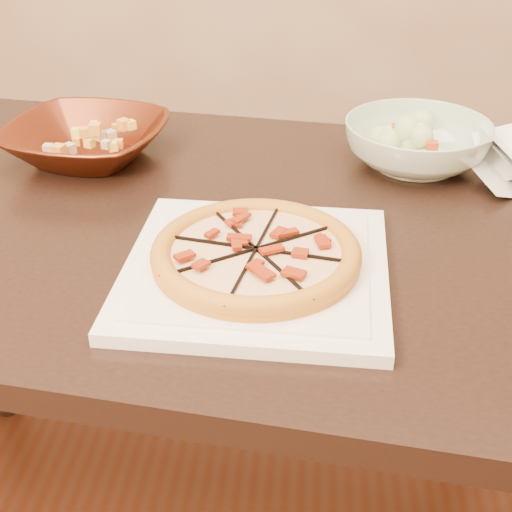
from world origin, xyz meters
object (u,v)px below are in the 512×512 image
Objects in this scene: dining_table at (199,276)px; salad_bowl at (416,144)px; plate at (256,269)px; pizza at (256,253)px; bronze_bowl at (87,141)px.

salad_bowl is at bearing 30.26° from dining_table.
plate is at bearing -57.64° from dining_table.
dining_table is at bearing 122.36° from pizza.
pizza is 0.47m from bronze_bowl.
bronze_bowl is at bearing 132.57° from pizza.
dining_table is at bearing -40.32° from bronze_bowl.
dining_table is 5.60× the size of salad_bowl.
plate reaches higher than dining_table.
pizza is (-0.00, 0.00, 0.02)m from plate.
bronze_bowl is (-0.21, 0.18, 0.15)m from dining_table.
plate is 1.42× the size of salad_bowl.
salad_bowl reaches higher than pizza.
plate is 0.47m from bronze_bowl.
dining_table is 0.23m from plate.
dining_table is at bearing -149.74° from salad_bowl.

